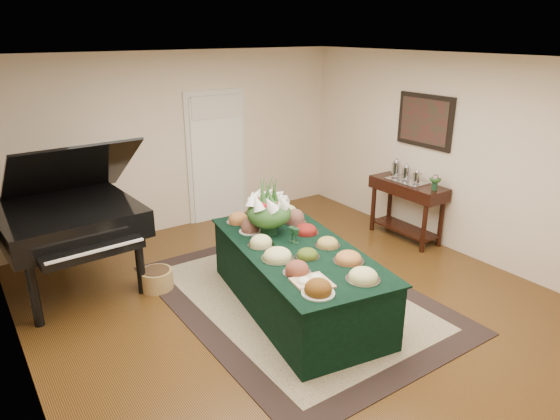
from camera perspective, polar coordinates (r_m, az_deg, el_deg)
ground at (r=5.87m, az=1.68°, el=-10.51°), size 6.00×6.00×0.00m
area_rug at (r=5.97m, az=1.61°, el=-9.89°), size 2.61×3.65×0.01m
kitchen_doorway at (r=8.15m, az=-7.20°, el=5.92°), size 1.05×0.07×2.10m
buffet_table at (r=5.61m, az=1.91°, el=-7.73°), size 1.54×2.61×0.74m
food_platters at (r=5.46m, az=1.69°, el=-3.69°), size 1.26×2.28×0.13m
cutting_board at (r=4.71m, az=3.61°, el=-7.96°), size 0.38×0.38×0.10m
green_goblets at (r=5.54m, az=1.62°, el=-2.87°), size 0.09×0.13×0.18m
floral_centerpiece at (r=5.71m, az=-1.28°, el=0.27°), size 0.54×0.54×0.54m
grand_piano at (r=6.32m, az=-23.09°, el=-0.72°), size 1.67×1.87×1.82m
wicker_basket at (r=6.28m, az=-13.90°, el=-7.72°), size 0.39×0.39×0.24m
mahogany_sideboard at (r=7.58m, az=14.37°, el=1.65°), size 0.45×1.18×0.88m
tea_service at (r=7.54m, az=14.13°, el=4.10°), size 0.34×0.58×0.30m
pink_bouquet at (r=7.20m, az=17.33°, el=3.36°), size 0.18×0.18×0.23m
wall_painting at (r=7.50m, az=16.21°, el=9.75°), size 0.05×0.95×0.75m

